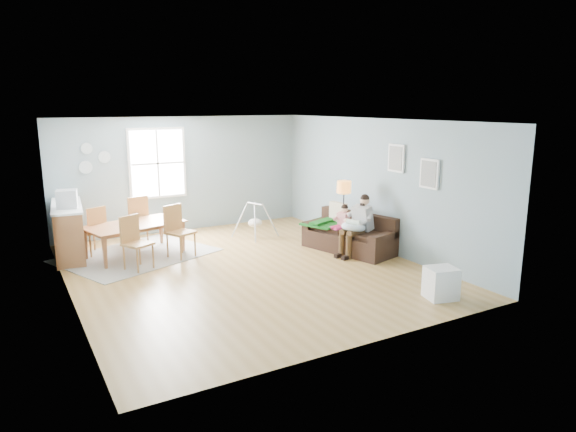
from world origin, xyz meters
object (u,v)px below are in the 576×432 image
father (358,223)px  storage_cube (441,283)px  dining_table (136,240)px  chair_sw (134,239)px  floor_lamp (344,193)px  chair_ne (136,217)px  chair_se (177,227)px  toddler (342,219)px  baby_swing (255,222)px  monitor (67,199)px  chair_nw (94,227)px  sofa (350,238)px  counter (69,230)px

father → storage_cube: bearing=-97.4°
dining_table → chair_sw: 0.89m
floor_lamp → chair_ne: 4.46m
chair_se → toddler: bearing=-21.0°
floor_lamp → chair_sw: size_ratio=1.43×
dining_table → baby_swing: bearing=-12.0°
father → baby_swing: (-1.20, 2.24, -0.29)m
floor_lamp → monitor: (-5.13, 1.82, 0.04)m
father → chair_nw: size_ratio=1.22×
dining_table → sofa: bearing=-39.6°
dining_table → chair_se: 0.88m
chair_nw → chair_sw: bearing=-69.0°
sofa → baby_swing: baby_swing is taller
sofa → floor_lamp: (-0.01, 0.26, 0.90)m
floor_lamp → counter: size_ratio=0.74×
toddler → dining_table: toddler is taller
sofa → dining_table: bearing=155.5°
sofa → chair_ne: (-3.75, 2.61, 0.35)m
toddler → monitor: 5.40m
floor_lamp → dining_table: (-3.95, 1.55, -0.85)m
dining_table → monitor: bearing=152.1°
counter → monitor: bearing=-93.5°
father → monitor: 5.64m
chair_se → counter: 2.16m
chair_ne → counter: bearing=-172.3°
toddler → counter: 5.49m
dining_table → chair_se: chair_se is taller
chair_sw → baby_swing: (2.92, 0.97, -0.21)m
chair_nw → monitor: size_ratio=2.34×
chair_sw → monitor: monitor is taller
chair_se → counter: bearing=150.2°
dining_table → chair_nw: 0.88m
dining_table → chair_nw: (-0.71, 0.46, 0.24)m
sofa → chair_se: 3.53m
sofa → dining_table: sofa is taller
sofa → storage_cube: 2.91m
toddler → chair_se: (-3.12, 1.20, -0.05)m
toddler → chair_ne: 4.38m
father → monitor: size_ratio=2.87×
chair_se → counter: counter is taller
sofa → baby_swing: size_ratio=2.06×
father → dining_table: size_ratio=0.65×
baby_swing → dining_table: bearing=-177.0°
dining_table → chair_sw: chair_sw is taller
chair_sw → chair_se: size_ratio=0.96×
toddler → storage_cube: size_ratio=1.40×
chair_ne → chair_se: bearing=-68.1°
chair_se → monitor: bearing=159.2°
father → chair_se: 3.59m
chair_ne → counter: size_ratio=0.56×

